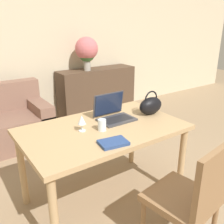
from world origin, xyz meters
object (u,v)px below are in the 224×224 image
at_px(chair, 192,195).
at_px(laptop, 113,112).
at_px(flower_vase, 87,50).
at_px(drinking_glass, 102,125).
at_px(handbag, 151,105).
at_px(wine_glass, 82,120).

bearing_deg(chair, laptop, 81.10).
bearing_deg(flower_vase, laptop, -112.77).
xyz_separation_m(laptop, flower_vase, (0.77, 1.85, 0.35)).
relative_size(drinking_glass, handbag, 0.38).
distance_m(chair, handbag, 0.99).
bearing_deg(handbag, chair, -114.56).
relative_size(laptop, handbag, 1.26).
height_order(drinking_glass, handbag, handbag).
relative_size(laptop, wine_glass, 2.38).
distance_m(chair, wine_glass, 1.01).
distance_m(drinking_glass, flower_vase, 2.28).
distance_m(chair, drinking_glass, 0.87).
height_order(wine_glass, flower_vase, flower_vase).
distance_m(laptop, drinking_glass, 0.29).
height_order(wine_glass, handbag, handbag).
bearing_deg(chair, wine_glass, 104.34).
bearing_deg(wine_glass, drinking_glass, -31.37).
relative_size(laptop, drinking_glass, 3.32).
relative_size(chair, drinking_glass, 9.11).
xyz_separation_m(wine_glass, flower_vase, (1.15, 1.93, 0.32)).
xyz_separation_m(chair, handbag, (0.39, 0.85, 0.34)).
bearing_deg(chair, flower_vase, 66.18).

